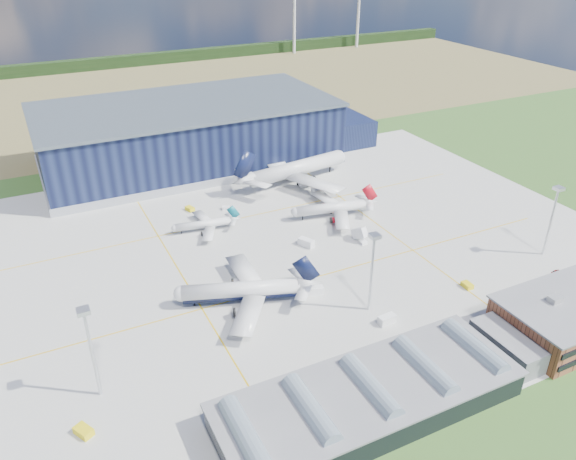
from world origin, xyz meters
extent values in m
plane|color=#325A22|center=(0.00, 0.00, 0.00)|extent=(600.00, 600.00, 0.00)
cube|color=#A0A09B|center=(0.00, 10.00, 0.03)|extent=(220.00, 160.00, 0.06)
cube|color=#E0B00B|center=(0.00, -10.00, 0.07)|extent=(180.00, 0.40, 0.02)
cube|color=#E0B00B|center=(0.00, 35.00, 0.07)|extent=(180.00, 0.40, 0.02)
cube|color=#E0B00B|center=(-30.00, 10.00, 0.07)|extent=(0.40, 120.00, 0.02)
cube|color=#E0B00B|center=(40.00, 10.00, 0.07)|extent=(0.40, 120.00, 0.02)
cube|color=olive|center=(0.00, 220.00, 0.00)|extent=(600.00, 220.00, 0.01)
cube|color=black|center=(0.00, 300.00, 4.00)|extent=(600.00, 8.00, 8.00)
cylinder|color=silver|center=(150.00, 290.00, 35.00)|extent=(2.40, 2.40, 70.00)
cylinder|color=silver|center=(210.00, 290.00, 35.00)|extent=(2.40, 2.40, 70.00)
cube|color=black|center=(0.00, 95.00, 12.50)|extent=(120.00, 60.00, 25.00)
cube|color=#969AA4|center=(0.00, 95.00, 1.60)|extent=(121.00, 61.00, 3.20)
cube|color=#505C65|center=(0.00, 95.00, 25.50)|extent=(122.00, 62.00, 1.20)
cube|color=black|center=(72.00, 90.00, 6.00)|extent=(24.00, 30.00, 12.00)
cube|color=black|center=(55.00, -48.80, 3.00)|extent=(44.00, 0.40, 1.40)
cube|color=black|center=(55.00, -48.80, 6.50)|extent=(44.00, 0.40, 1.40)
cube|color=beige|center=(45.00, -58.00, 10.10)|extent=(3.20, 2.60, 1.60)
cube|color=black|center=(-10.00, -60.00, 3.00)|extent=(65.00, 22.00, 6.00)
cube|color=slate|center=(-10.00, -60.00, 6.20)|extent=(66.00, 23.00, 0.50)
cube|color=slate|center=(30.00, -60.00, 3.00)|extent=(10.00, 18.00, 6.00)
cylinder|color=gray|center=(-38.00, -60.00, 6.40)|extent=(4.40, 18.00, 4.40)
cylinder|color=gray|center=(-24.00, -60.00, 6.40)|extent=(4.40, 18.00, 4.40)
cylinder|color=gray|center=(-10.00, -60.00, 6.40)|extent=(4.40, 18.00, 4.40)
cylinder|color=gray|center=(4.00, -60.00, 6.40)|extent=(4.40, 18.00, 4.40)
cylinder|color=gray|center=(18.00, -60.00, 6.40)|extent=(4.40, 18.00, 4.40)
cylinder|color=silver|center=(-60.00, -30.00, 11.00)|extent=(0.70, 0.70, 22.00)
cube|color=silver|center=(-60.00, -30.00, 22.50)|extent=(2.60, 2.60, 1.00)
cylinder|color=silver|center=(10.00, -30.00, 11.00)|extent=(0.70, 0.70, 22.00)
cube|color=silver|center=(10.00, -30.00, 22.50)|extent=(2.60, 2.60, 1.00)
cylinder|color=silver|center=(75.00, -30.00, 11.00)|extent=(0.70, 0.70, 22.00)
cube|color=silver|center=(75.00, -30.00, 22.50)|extent=(2.60, 2.60, 1.00)
cube|color=yellow|center=(-65.00, -39.85, 0.83)|extent=(4.03, 4.65, 1.65)
cube|color=yellow|center=(40.89, -33.68, 0.71)|extent=(2.27, 3.34, 1.43)
cube|color=white|center=(0.47, -17.16, 1.10)|extent=(5.43, 3.35, 2.20)
cube|color=white|center=(-9.36, -12.57, 0.58)|extent=(2.54, 3.09, 1.15)
cube|color=white|center=(11.03, 7.65, 1.20)|extent=(4.43, 5.74, 2.39)
cube|color=yellow|center=(-14.70, 48.80, 0.74)|extent=(3.12, 3.88, 1.47)
cube|color=white|center=(-2.66, 43.94, 0.57)|extent=(3.12, 2.69, 1.14)
cube|color=white|center=(10.88, -37.08, 1.13)|extent=(4.85, 2.56, 2.27)
cube|color=white|center=(28.18, 3.01, 1.71)|extent=(3.22, 5.67, 3.42)
imported|color=#99999E|center=(69.66, -39.78, 0.58)|extent=(3.51, 1.58, 1.17)
imported|color=#99999E|center=(-10.34, -48.00, 0.58)|extent=(3.69, 1.96, 1.16)
camera|label=1|loc=(-63.63, -129.90, 90.17)|focal=35.00mm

